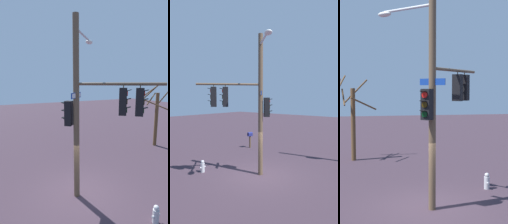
{
  "view_description": "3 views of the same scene",
  "coord_description": "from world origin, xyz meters",
  "views": [
    {
      "loc": [
        -3.36,
        -7.02,
        5.24
      ],
      "look_at": [
        -0.03,
        -0.54,
        4.05
      ],
      "focal_mm": 28.34,
      "sensor_mm": 36.0,
      "label": 1
    },
    {
      "loc": [
        8.78,
        6.92,
        4.41
      ],
      "look_at": [
        0.39,
        -0.1,
        3.68
      ],
      "focal_mm": 32.05,
      "sensor_mm": 36.0,
      "label": 2
    },
    {
      "loc": [
        -11.66,
        2.25,
        4.52
      ],
      "look_at": [
        -0.47,
        0.27,
        3.66
      ],
      "focal_mm": 51.94,
      "sensor_mm": 36.0,
      "label": 3
    }
  ],
  "objects": [
    {
      "name": "ground_plane",
      "position": [
        0.0,
        0.0,
        0.0
      ],
      "size": [
        80.0,
        80.0,
        0.0
      ],
      "primitive_type": "plane",
      "color": "#372833"
    },
    {
      "name": "main_signal_pole_assembly",
      "position": [
        0.33,
        -0.41,
        4.39
      ],
      "size": [
        3.2,
        4.43,
        8.02
      ],
      "rotation": [
        0.0,
        0.0,
        5.53
      ],
      "color": "brown",
      "rests_on": "ground"
    },
    {
      "name": "fire_hydrant",
      "position": [
        1.77,
        -2.97,
        0.34
      ],
      "size": [
        0.38,
        0.24,
        0.73
      ],
      "color": "#B2B2B7",
      "rests_on": "ground"
    },
    {
      "name": "mailbox",
      "position": [
        -4.6,
        -4.75,
        1.11
      ],
      "size": [
        0.48,
        0.32,
        1.41
      ],
      "rotation": [
        0.0,
        0.0,
        4.52
      ],
      "color": "#4C3823",
      "rests_on": "ground"
    }
  ]
}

